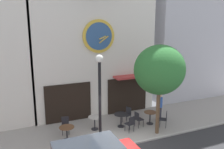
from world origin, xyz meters
name	(u,v)px	position (x,y,z in m)	size (l,w,h in m)	color
clock_building	(92,28)	(0.44, 5.16, 5.43)	(7.85, 3.41, 10.47)	silver
neighbor_building_right	(183,1)	(8.56, 6.56, 7.42)	(6.78, 4.95, 14.85)	#B2B2BC
street_lamp	(100,100)	(-0.75, 0.73, 2.24)	(0.36, 0.36, 4.42)	black
street_tree	(160,70)	(2.44, 0.58, 3.47)	(2.69, 2.42, 4.76)	brown
cafe_table_center	(67,130)	(-2.18, 1.71, 0.53)	(0.76, 0.76, 0.72)	black
cafe_table_rightmost	(95,120)	(-0.48, 2.33, 0.53)	(0.72, 0.72, 0.74)	black
cafe_table_near_curb	(121,117)	(1.01, 2.07, 0.57)	(0.80, 0.80, 0.77)	black
cafe_table_center_right	(150,115)	(2.73, 1.74, 0.52)	(0.71, 0.71, 0.74)	black
cafe_chair_under_awning	(65,124)	(-2.08, 2.52, 0.53)	(0.47, 0.47, 0.90)	black
cafe_chair_left_end	(130,123)	(1.18, 1.25, 0.53)	(0.48, 0.48, 0.90)	black
cafe_chair_by_entrance	(128,113)	(1.65, 2.52, 0.53)	(0.52, 0.52, 0.90)	black
cafe_chair_near_lamp	(138,118)	(1.87, 1.64, 0.53)	(0.45, 0.45, 0.90)	black
cafe_chair_outer	(165,118)	(3.26, 1.06, 0.53)	(0.56, 0.56, 0.90)	black
pedestrian_blue	(160,107)	(3.52, 1.96, 0.86)	(0.43, 0.43, 1.67)	#2D2D38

